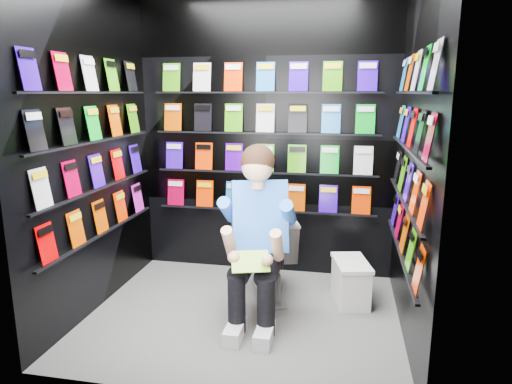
# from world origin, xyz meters

# --- Properties ---
(floor) EXTENTS (2.40, 2.40, 0.00)m
(floor) POSITION_xyz_m (0.00, 0.00, 0.00)
(floor) COLOR #5E5E5C
(floor) RESTS_ON ground
(wall_back) EXTENTS (2.40, 0.04, 2.60)m
(wall_back) POSITION_xyz_m (0.00, 1.00, 1.30)
(wall_back) COLOR black
(wall_back) RESTS_ON floor
(wall_front) EXTENTS (2.40, 0.04, 2.60)m
(wall_front) POSITION_xyz_m (0.00, -1.00, 1.30)
(wall_front) COLOR black
(wall_front) RESTS_ON floor
(wall_left) EXTENTS (0.04, 2.00, 2.60)m
(wall_left) POSITION_xyz_m (-1.20, 0.00, 1.30)
(wall_left) COLOR black
(wall_left) RESTS_ON floor
(wall_right) EXTENTS (0.04, 2.00, 2.60)m
(wall_right) POSITION_xyz_m (1.20, 0.00, 1.30)
(wall_right) COLOR black
(wall_right) RESTS_ON floor
(comics_back) EXTENTS (2.10, 0.06, 1.37)m
(comics_back) POSITION_xyz_m (0.00, 0.97, 1.31)
(comics_back) COLOR #E10003
(comics_back) RESTS_ON wall_back
(comics_left) EXTENTS (0.06, 1.70, 1.37)m
(comics_left) POSITION_xyz_m (-1.17, 0.00, 1.31)
(comics_left) COLOR #E10003
(comics_left) RESTS_ON wall_left
(comics_right) EXTENTS (0.06, 1.70, 1.37)m
(comics_right) POSITION_xyz_m (1.17, 0.00, 1.31)
(comics_right) COLOR #E10003
(comics_right) RESTS_ON wall_right
(toilet) EXTENTS (0.62, 0.84, 0.73)m
(toilet) POSITION_xyz_m (0.12, 0.42, 0.37)
(toilet) COLOR white
(toilet) RESTS_ON floor
(longbox) EXTENTS (0.33, 0.48, 0.33)m
(longbox) POSITION_xyz_m (0.82, 0.42, 0.16)
(longbox) COLOR white
(longbox) RESTS_ON floor
(longbox_lid) EXTENTS (0.36, 0.50, 0.03)m
(longbox_lid) POSITION_xyz_m (0.82, 0.42, 0.34)
(longbox_lid) COLOR white
(longbox_lid) RESTS_ON longbox
(reader) EXTENTS (0.77, 0.94, 1.50)m
(reader) POSITION_xyz_m (0.12, 0.04, 0.79)
(reader) COLOR #3373EA
(reader) RESTS_ON toilet
(held_comic) EXTENTS (0.29, 0.22, 0.11)m
(held_comic) POSITION_xyz_m (0.12, -0.31, 0.58)
(held_comic) COLOR green
(held_comic) RESTS_ON reader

